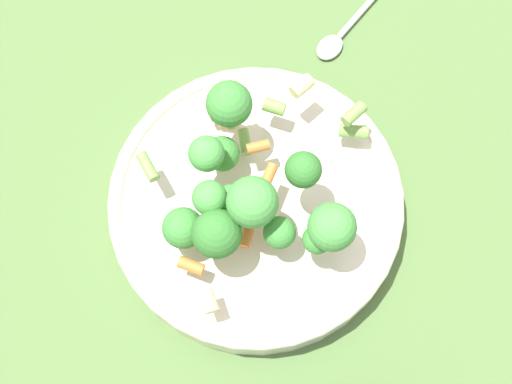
% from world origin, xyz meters
% --- Properties ---
extents(ground_plane, '(3.00, 3.00, 0.00)m').
position_xyz_m(ground_plane, '(0.00, 0.00, 0.00)').
color(ground_plane, '#4C6B38').
extents(bowl, '(0.30, 0.30, 0.05)m').
position_xyz_m(bowl, '(0.00, 0.00, 0.03)').
color(bowl, beige).
rests_on(bowl, ground_plane).
extents(pasta_salad, '(0.23, 0.19, 0.10)m').
position_xyz_m(pasta_salad, '(0.01, 0.01, 0.10)').
color(pasta_salad, '#8CB766').
rests_on(pasta_salad, bowl).
extents(spoon, '(0.18, 0.10, 0.01)m').
position_xyz_m(spoon, '(-0.20, -0.16, 0.01)').
color(spoon, silver).
rests_on(spoon, ground_plane).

